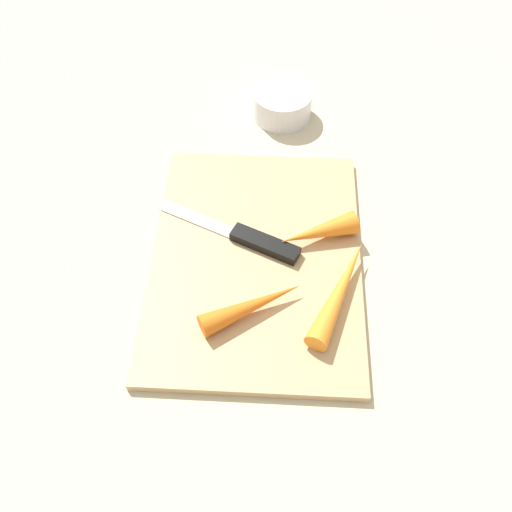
{
  "coord_description": "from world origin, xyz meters",
  "views": [
    {
      "loc": [
        -0.42,
        -0.02,
        0.57
      ],
      "look_at": [
        0.0,
        0.0,
        0.01
      ],
      "focal_mm": 39.3,
      "sensor_mm": 36.0,
      "label": 1
    }
  ],
  "objects": [
    {
      "name": "ground_plane",
      "position": [
        0.0,
        0.0,
        0.0
      ],
      "size": [
        1.4,
        1.4,
        0.0
      ],
      "primitive_type": "plane",
      "color": "#C6B793"
    },
    {
      "name": "cutting_board",
      "position": [
        0.0,
        0.0,
        0.01
      ],
      "size": [
        0.36,
        0.26,
        0.01
      ],
      "primitive_type": "cube",
      "color": "tan",
      "rests_on": "ground_plane"
    },
    {
      "name": "knife",
      "position": [
        0.02,
        0.0,
        0.02
      ],
      "size": [
        0.1,
        0.19,
        0.01
      ],
      "rotation": [
        0.0,
        0.0,
        1.15
      ],
      "color": "#B7B7BC",
      "rests_on": "cutting_board"
    },
    {
      "name": "carrot_shortest",
      "position": [
        0.03,
        -0.08,
        0.03
      ],
      "size": [
        0.06,
        0.1,
        0.03
      ],
      "primitive_type": "cone",
      "rotation": [
        0.0,
        1.57,
        1.94
      ],
      "color": "orange",
      "rests_on": "cutting_board"
    },
    {
      "name": "carrot_medium",
      "position": [
        -0.08,
        0.0,
        0.03
      ],
      "size": [
        0.08,
        0.12,
        0.03
      ],
      "primitive_type": "cone",
      "rotation": [
        0.0,
        1.57,
        5.22
      ],
      "color": "orange",
      "rests_on": "cutting_board"
    },
    {
      "name": "carrot_longest",
      "position": [
        -0.05,
        -0.1,
        0.03
      ],
      "size": [
        0.15,
        0.08,
        0.03
      ],
      "primitive_type": "cone",
      "rotation": [
        0.0,
        1.57,
        5.89
      ],
      "color": "orange",
      "rests_on": "cutting_board"
    },
    {
      "name": "small_bowl",
      "position": [
        0.29,
        -0.03,
        0.02
      ],
      "size": [
        0.09,
        0.09,
        0.04
      ],
      "primitive_type": "cylinder",
      "color": "silver",
      "rests_on": "ground_plane"
    }
  ]
}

